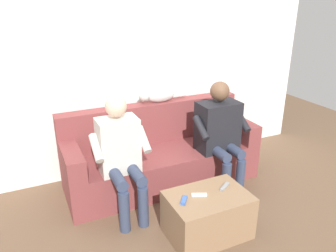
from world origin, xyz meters
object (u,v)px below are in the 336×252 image
Objects in this scene: coffee_table at (208,215)px; person_right_seated at (121,151)px; cat_on_backrest at (157,95)px; remote_blue at (184,200)px; couch at (160,156)px; remote_white at (199,195)px; remote_gray at (225,187)px; person_left_seated at (220,129)px.

person_right_seated reaches higher than coffee_table.
remote_blue is at bearing 76.82° from cat_on_backrest.
cat_on_backrest is (-0.06, -1.26, 0.76)m from coffee_table.
cat_on_backrest is at bearing -104.68° from couch.
remote_white is at bearing -21.77° from coffee_table.
couch is 16.17× the size of remote_white.
cat_on_backrest reaches higher than coffee_table.
cat_on_backrest is at bearing 107.67° from remote_white.
remote_gray is 1.06× the size of remote_white.
couch is 0.75m from person_right_seated.
remote_gray is (-0.76, 0.64, -0.23)m from person_right_seated.
person_left_seated is 0.97m from remote_white.
person_left_seated reaches higher than person_right_seated.
cat_on_backrest is (-0.06, -0.23, 0.65)m from couch.
person_left_seated is at bearing 132.59° from cat_on_backrest.
person_right_seated reaches higher than remote_white.
couch is at bearing -111.21° from remote_gray.
person_left_seated is at bearing 170.07° from remote_blue.
remote_gray is at bearing 140.09° from person_right_seated.
cat_on_backrest is 4.81× the size of remote_blue.
person_left_seated is 0.80m from remote_gray.
cat_on_backrest is at bearing -47.41° from person_left_seated.
remote_gray is at bearing -167.59° from coffee_table.
couch is 0.74m from person_left_seated.
remote_blue is at bearing 77.16° from couch.
remote_gray is (-0.19, -0.04, 0.21)m from coffee_table.
remote_blue is (0.23, 1.03, 0.11)m from couch.
remote_gray is at bearing 133.11° from remote_blue.
cat_on_backrest is 4.16× the size of remote_gray.
remote_white is (0.14, 1.23, -0.55)m from cat_on_backrest.
person_left_seated is (-0.57, -0.71, 0.46)m from coffee_table.
person_left_seated is 0.81m from cat_on_backrest.
cat_on_backrest is 1.40m from remote_blue.
remote_blue is at bearing -148.90° from remote_white.
cat_on_backrest is at bearing -136.91° from person_right_seated.
cat_on_backrest reaches higher than remote_blue.
remote_gray is 1.16× the size of remote_blue.
person_right_seated reaches higher than couch.
cat_on_backrest is at bearing -92.68° from coffee_table.
couch is at bearing -153.98° from remote_blue.
cat_on_backrest is (0.51, -0.55, 0.30)m from person_left_seated.
remote_gray is at bearing 96.30° from cat_on_backrest.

